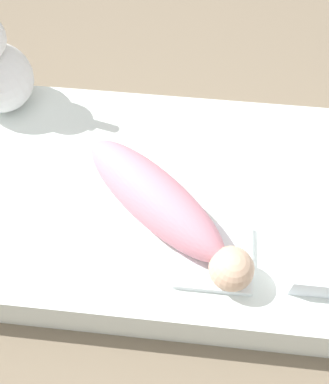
{
  "coord_description": "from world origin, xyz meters",
  "views": [
    {
      "loc": [
        -0.04,
        0.7,
        1.3
      ],
      "look_at": [
        0.03,
        0.03,
        0.24
      ],
      "focal_mm": 42.0,
      "sensor_mm": 36.0,
      "label": 1
    }
  ],
  "objects": [
    {
      "name": "bed_mattress",
      "position": [
        0.0,
        0.0,
        0.09
      ],
      "size": [
        1.55,
        0.76,
        0.19
      ],
      "color": "white",
      "rests_on": "ground_plane"
    },
    {
      "name": "swaddled_baby",
      "position": [
        0.03,
        0.09,
        0.26
      ],
      "size": [
        0.52,
        0.46,
        0.15
      ],
      "rotation": [
        0.0,
        0.0,
        2.44
      ],
      "color": "pink",
      "rests_on": "bed_mattress"
    },
    {
      "name": "ground_plane",
      "position": [
        0.0,
        0.0,
        0.0
      ],
      "size": [
        12.0,
        12.0,
        0.0
      ],
      "primitive_type": "plane",
      "color": "#7A6B56"
    },
    {
      "name": "burp_cloth",
      "position": [
        -0.12,
        0.2,
        0.2
      ],
      "size": [
        0.2,
        0.2,
        0.02
      ],
      "color": "white",
      "rests_on": "bed_mattress"
    }
  ]
}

